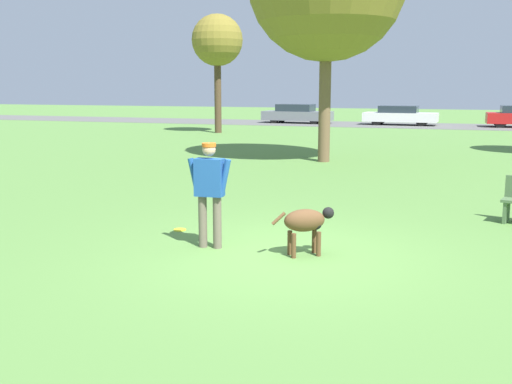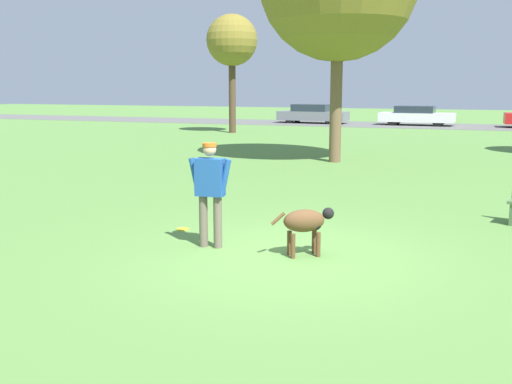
# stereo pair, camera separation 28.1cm
# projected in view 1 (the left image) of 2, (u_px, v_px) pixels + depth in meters

# --- Properties ---
(ground_plane) EXTENTS (120.00, 120.00, 0.00)m
(ground_plane) POSITION_uv_depth(u_px,v_px,m) (283.00, 255.00, 8.71)
(ground_plane) COLOR #56843D
(far_road_strip) EXTENTS (120.00, 6.00, 0.01)m
(far_road_strip) POSITION_uv_depth(u_px,v_px,m) (422.00, 126.00, 37.51)
(far_road_strip) COLOR #5B5B59
(far_road_strip) RESTS_ON ground_plane
(person) EXTENTS (0.69, 0.24, 1.60)m
(person) POSITION_uv_depth(u_px,v_px,m) (209.00, 187.00, 8.99)
(person) COLOR #665B4C
(person) RESTS_ON ground_plane
(dog) EXTENTS (0.85, 0.63, 0.70)m
(dog) POSITION_uv_depth(u_px,v_px,m) (307.00, 222.00, 8.65)
(dog) COLOR brown
(dog) RESTS_ON ground_plane
(frisbee) EXTENTS (0.22, 0.22, 0.02)m
(frisbee) POSITION_uv_depth(u_px,v_px,m) (180.00, 230.00, 10.25)
(frisbee) COLOR yellow
(frisbee) RESTS_ON ground_plane
(tree_far_left) EXTENTS (2.66, 2.66, 6.14)m
(tree_far_left) POSITION_uv_depth(u_px,v_px,m) (217.00, 42.00, 31.02)
(tree_far_left) COLOR #4C3826
(tree_far_left) RESTS_ON ground_plane
(parked_car_grey) EXTENTS (4.67, 1.95, 1.27)m
(parked_car_grey) POSITION_uv_depth(u_px,v_px,m) (297.00, 114.00, 40.07)
(parked_car_grey) COLOR slate
(parked_car_grey) RESTS_ON ground_plane
(parked_car_white) EXTENTS (4.65, 1.93, 1.23)m
(parked_car_white) POSITION_uv_depth(u_px,v_px,m) (400.00, 115.00, 38.05)
(parked_car_white) COLOR white
(parked_car_white) RESTS_ON ground_plane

